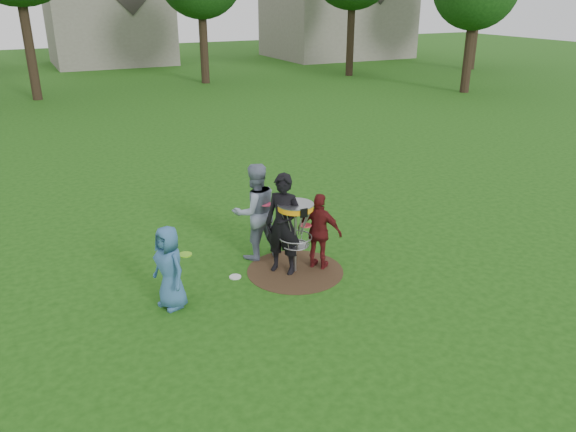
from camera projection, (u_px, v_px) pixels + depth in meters
name	position (u px, v px, depth m)	size (l,w,h in m)	color
ground	(295.00, 271.00, 10.46)	(100.00, 100.00, 0.00)	#19470F
dirt_patch	(295.00, 271.00, 10.46)	(1.80, 1.80, 0.01)	#47331E
player_blue	(170.00, 267.00, 9.05)	(0.69, 0.45, 1.42)	#34608F
player_black	(283.00, 224.00, 10.11)	(0.69, 0.45, 1.89)	black
player_grey	(255.00, 211.00, 10.69)	(0.92, 0.72, 1.90)	gray
player_maroon	(320.00, 232.00, 10.34)	(0.86, 0.36, 1.46)	#5B1416
disc_on_grass	(235.00, 277.00, 10.23)	(0.22, 0.22, 0.02)	silver
disc_golf_basket	(295.00, 221.00, 10.08)	(0.66, 0.67, 1.38)	#9EA0A5
held_discs	(266.00, 223.00, 9.95)	(2.52, 1.04, 0.31)	#72CC16
house_row	(138.00, 3.00, 38.40)	(44.50, 10.65, 11.62)	gray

